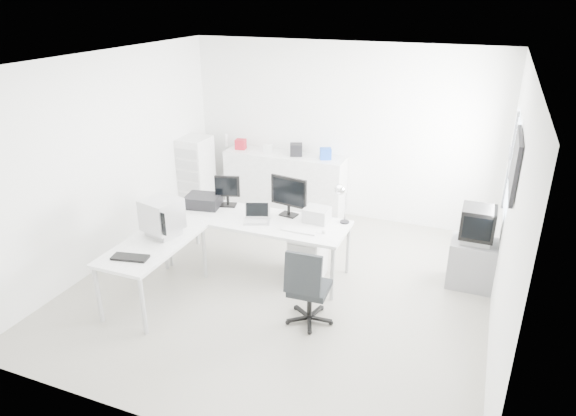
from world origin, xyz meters
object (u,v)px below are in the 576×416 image
at_px(main_desk, 257,244).
at_px(tv_cabinet, 471,263).
at_px(drawer_pedestal, 308,257).
at_px(office_chair, 310,285).
at_px(filing_cabinet, 197,174).
at_px(laser_printer, 317,214).
at_px(crt_tv, 477,226).
at_px(lcd_monitor_large, 289,196).
at_px(sideboard, 285,183).
at_px(side_desk, 155,271).
at_px(laptop, 257,214).
at_px(inkjet_printer, 203,201).
at_px(crt_monitor, 162,219).
at_px(lcd_monitor_small, 227,191).

height_order(main_desk, tv_cabinet, main_desk).
bearing_deg(drawer_pedestal, main_desk, -175.91).
relative_size(main_desk, tv_cabinet, 3.93).
distance_m(office_chair, filing_cabinet, 3.71).
bearing_deg(laser_printer, crt_tv, 14.47).
relative_size(lcd_monitor_large, sideboard, 0.27).
bearing_deg(tv_cabinet, office_chair, -137.64).
distance_m(main_desk, office_chair, 1.36).
relative_size(tv_cabinet, crt_tv, 1.22).
distance_m(side_desk, laser_printer, 2.13).
relative_size(laptop, sideboard, 0.17).
distance_m(laptop, laser_printer, 0.77).
relative_size(laptop, tv_cabinet, 0.58).
bearing_deg(office_chair, side_desk, -175.63).
xyz_separation_m(inkjet_printer, filing_cabinet, (-0.96, 1.40, -0.20)).
relative_size(office_chair, filing_cabinet, 0.76).
xyz_separation_m(crt_monitor, sideboard, (0.45, 2.82, -0.45)).
bearing_deg(drawer_pedestal, crt_tv, 16.50).
xyz_separation_m(drawer_pedestal, sideboard, (-1.10, 1.92, 0.21)).
bearing_deg(lcd_monitor_small, crt_tv, -8.94).
height_order(drawer_pedestal, filing_cabinet, filing_cabinet).
bearing_deg(lcd_monitor_small, office_chair, -50.69).
bearing_deg(lcd_monitor_large, crt_monitor, -128.37).
bearing_deg(laser_printer, laptop, -153.15).
distance_m(laser_printer, filing_cabinet, 2.87).
bearing_deg(drawer_pedestal, filing_cabinet, 149.99).
height_order(lcd_monitor_large, office_chair, lcd_monitor_large).
distance_m(laptop, sideboard, 2.15).
xyz_separation_m(main_desk, crt_monitor, (-0.85, -0.85, 0.58)).
height_order(side_desk, office_chair, office_chair).
xyz_separation_m(office_chair, sideboard, (-1.44, 2.83, 0.03)).
distance_m(laser_printer, office_chair, 1.18).
height_order(main_desk, inkjet_printer, inkjet_printer).
distance_m(lcd_monitor_small, crt_tv, 3.26).
xyz_separation_m(inkjet_printer, laptop, (0.90, -0.20, 0.03)).
bearing_deg(crt_monitor, lcd_monitor_large, 56.61).
xyz_separation_m(crt_tv, filing_cabinet, (-4.50, 0.86, -0.20)).
bearing_deg(inkjet_printer, side_desk, -100.14).
relative_size(main_desk, lcd_monitor_small, 5.58).
xyz_separation_m(lcd_monitor_small, tv_cabinet, (3.24, 0.39, -0.66)).
height_order(lcd_monitor_large, laser_printer, lcd_monitor_large).
distance_m(laser_printer, crt_tv, 1.98).
distance_m(main_desk, side_desk, 1.39).
distance_m(side_desk, crt_monitor, 0.63).
distance_m(lcd_monitor_large, crt_tv, 2.38).
height_order(lcd_monitor_small, crt_tv, lcd_monitor_small).
distance_m(laptop, filing_cabinet, 2.47).
bearing_deg(sideboard, inkjet_printer, -103.46).
xyz_separation_m(inkjet_printer, crt_tv, (3.54, 0.54, 0.00)).
bearing_deg(main_desk, lcd_monitor_small, 155.56).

